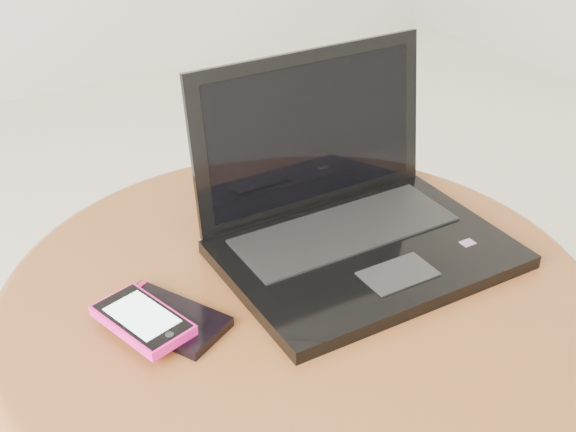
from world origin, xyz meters
TOP-DOWN VIEW (x-y plane):
  - table at (0.05, -0.05)m, footprint 0.66×0.66m
  - laptop at (0.14, -0.01)m, footprint 0.33×0.26m
  - phone_black at (-0.10, -0.03)m, footprint 0.11×0.14m
  - phone_pink at (-0.12, -0.03)m, footprint 0.08×0.11m

SIDE VIEW (x-z plane):
  - table at x=0.05m, z-range 0.15..0.68m
  - phone_black at x=-0.10m, z-range 0.52..0.54m
  - phone_pink at x=-0.12m, z-range 0.54..0.55m
  - laptop at x=0.14m, z-range 0.46..0.67m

